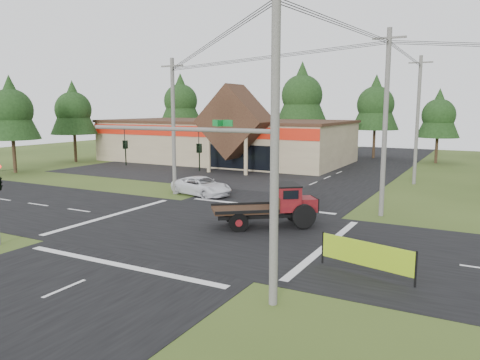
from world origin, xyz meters
The scene contains 20 objects.
ground centered at (0.00, 0.00, 0.00)m, with size 120.00×120.00×0.00m, color #334619.
road_ns centered at (0.00, 0.00, 0.01)m, with size 12.00×120.00×0.02m, color black.
road_ew centered at (0.00, 0.00, 0.01)m, with size 120.00×12.00×0.02m, color black.
parking_apron centered at (-14.00, 19.00, 0.01)m, with size 28.00×14.00×0.02m, color black.
cvs_building centered at (-15.70, 29.57, 2.78)m, with size 30.40×18.20×9.19m.
traffic_signal_mast centered at (5.82, -7.50, 4.43)m, with size 8.12×0.24×7.00m.
utility_pole_nr centered at (7.50, -7.50, 5.64)m, with size 2.00×0.30×11.00m.
utility_pole_nw centered at (-8.00, 8.00, 5.39)m, with size 2.00×0.30×10.50m.
utility_pole_ne centered at (8.00, 8.00, 5.89)m, with size 2.00×0.30×11.50m.
utility_pole_n centered at (8.00, 22.00, 5.74)m, with size 2.00×0.30×11.20m.
tree_row_a centered at (-30.00, 40.00, 8.05)m, with size 6.72×6.72×12.12m.
tree_row_b centered at (-20.00, 42.00, 6.70)m, with size 5.60×5.60×10.10m.
tree_row_c centered at (-10.00, 41.00, 8.72)m, with size 7.28×7.28×13.13m.
tree_row_d centered at (0.00, 42.00, 7.38)m, with size 6.16×6.16×11.11m.
tree_row_e centered at (8.00, 40.00, 6.03)m, with size 5.04×5.04×9.09m.
tree_side_w centered at (-32.00, 20.00, 6.70)m, with size 5.60×5.60×10.10m.
tree_side_w_near centered at (-30.00, 10.00, 6.70)m, with size 5.60×5.60×10.10m.
antique_flatbed_truck centered at (2.72, 2.09, 1.25)m, with size 2.28×5.97×2.50m, color #4F0B12, non-canonical shape.
roadside_banner centered at (9.65, -3.07, 0.72)m, with size 4.23×0.12×1.44m, color #81A716, non-canonical shape.
white_pickup centered at (-5.83, 8.56, 0.72)m, with size 2.38×5.15×1.43m, color white.
Camera 1 is at (13.80, -21.67, 6.80)m, focal length 35.00 mm.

